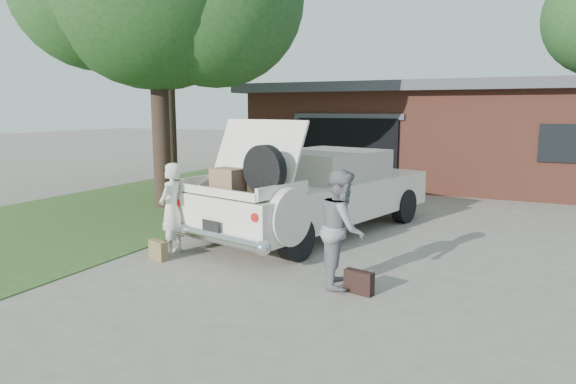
% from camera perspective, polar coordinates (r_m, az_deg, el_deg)
% --- Properties ---
extents(ground, '(90.00, 90.00, 0.00)m').
position_cam_1_polar(ground, '(8.34, -1.79, -8.09)').
color(ground, gray).
rests_on(ground, ground).
extents(grass_strip, '(6.00, 16.00, 0.02)m').
position_cam_1_polar(grass_strip, '(13.83, -16.56, -1.46)').
color(grass_strip, '#2D4C1E').
rests_on(grass_strip, ground).
extents(house, '(12.80, 7.80, 3.30)m').
position_cam_1_polar(house, '(18.76, 17.31, 6.33)').
color(house, brown).
rests_on(house, ground).
extents(sedan, '(3.56, 6.11, 2.29)m').
position_cam_1_polar(sedan, '(10.36, 3.06, 0.14)').
color(sedan, beige).
rests_on(sedan, ground).
extents(woman_left, '(0.47, 0.63, 1.58)m').
position_cam_1_polar(woman_left, '(8.97, -12.81, -1.86)').
color(woman_left, beige).
rests_on(woman_left, ground).
extents(woman_right, '(0.86, 0.97, 1.66)m').
position_cam_1_polar(woman_right, '(7.24, 6.02, -4.00)').
color(woman_right, gray).
rests_on(woman_right, ground).
extents(suitcase_left, '(0.43, 0.27, 0.32)m').
position_cam_1_polar(suitcase_left, '(8.84, -14.22, -6.28)').
color(suitcase_left, olive).
rests_on(suitcase_left, ground).
extents(suitcase_right, '(0.43, 0.23, 0.32)m').
position_cam_1_polar(suitcase_right, '(7.12, 7.89, -9.89)').
color(suitcase_right, black).
rests_on(suitcase_right, ground).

